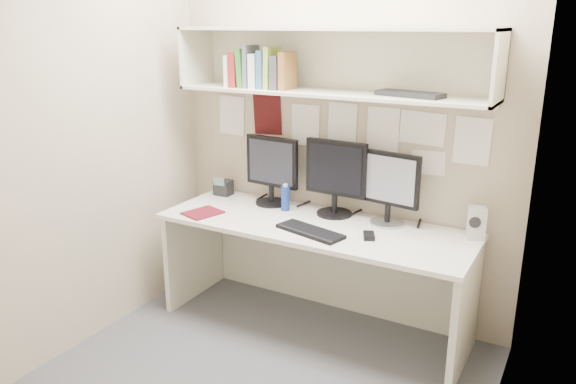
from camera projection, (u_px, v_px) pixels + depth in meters
The scene contains 19 objects.
floor at pixel (262, 377), 3.21m from camera, with size 2.40×2.00×0.01m, color #4C4C51.
wall_back at pixel (340, 125), 3.67m from camera, with size 2.40×0.02×2.60m, color tan.
wall_front at pixel (111, 211), 2.00m from camera, with size 2.40×0.02×2.60m, color tan.
wall_left at pixel (91, 134), 3.39m from camera, with size 0.02×2.00×2.60m, color tan.
wall_right at pixel (510, 188), 2.28m from camera, with size 0.02×2.00×2.60m, color tan.
desk at pixel (314, 276), 3.65m from camera, with size 2.00×0.70×0.73m.
overhead_hutch at pixel (332, 61), 3.43m from camera, with size 2.00×0.38×0.40m.
pinned_papers at pixel (339, 133), 3.68m from camera, with size 1.92×0.01×0.48m, color white, non-canonical shape.
monitor_left at pixel (272, 168), 3.86m from camera, with size 0.41×0.22×0.47m.
monitor_center at pixel (336, 175), 3.63m from camera, with size 0.43×0.23×0.49m.
monitor_right at pixel (389, 185), 3.47m from camera, with size 0.39×0.22×0.46m.
keyboard at pixel (310, 231), 3.37m from camera, with size 0.44×0.15×0.02m, color black.
mouse at pixel (369, 236), 3.29m from camera, with size 0.06×0.10×0.03m, color black.
speaker at pixel (476, 223), 3.27m from camera, with size 0.12×0.13×0.19m.
blue_bottle at pixel (285, 198), 3.76m from camera, with size 0.06×0.06×0.18m.
maroon_notebook at pixel (203, 213), 3.72m from camera, with size 0.19×0.23×0.01m, color maroon.
desk_phone at pixel (223, 187), 4.11m from camera, with size 0.12×0.11×0.14m.
book_stack at pixel (260, 70), 3.59m from camera, with size 0.45×0.17×0.27m.
hutch_tray at pixel (410, 94), 3.20m from camera, with size 0.39×0.15×0.03m, color black.
Camera 1 is at (1.47, -2.35, 1.94)m, focal length 35.00 mm.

